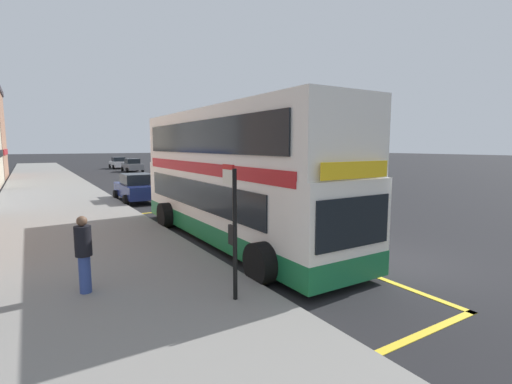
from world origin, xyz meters
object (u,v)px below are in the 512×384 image
object	(u,v)px
parked_car_grey_behind	(132,165)
pedestrian_waiting_near_sign	(84,251)
parked_car_navy_across	(137,188)
parked_car_white_far	(118,163)
double_decker_bus	(232,180)
bus_stop_sign	(233,221)

from	to	relation	value
parked_car_grey_behind	pedestrian_waiting_near_sign	size ratio (longest dim) A/B	2.55
parked_car_navy_across	parked_car_white_far	size ratio (longest dim) A/B	1.00
parked_car_navy_across	parked_car_white_far	xyz separation A→B (m)	(5.59, 32.95, 0.00)
parked_car_navy_across	parked_car_grey_behind	bearing A→B (deg)	74.50
double_decker_bus	parked_car_navy_across	distance (m)	10.77
double_decker_bus	parked_car_navy_across	size ratio (longest dim) A/B	2.63
double_decker_bus	parked_car_white_far	distance (m)	43.94
pedestrian_waiting_near_sign	parked_car_grey_behind	bearing A→B (deg)	75.38
parked_car_navy_across	pedestrian_waiting_near_sign	world-z (taller)	pedestrian_waiting_near_sign
bus_stop_sign	parked_car_grey_behind	bearing A→B (deg)	79.44
parked_car_grey_behind	pedestrian_waiting_near_sign	bearing A→B (deg)	73.14
parked_car_white_far	pedestrian_waiting_near_sign	xyz separation A→B (m)	(-9.98, -46.33, 0.23)
bus_stop_sign	parked_car_grey_behind	xyz separation A→B (m)	(7.58, 40.66, -0.93)
double_decker_bus	bus_stop_sign	bearing A→B (deg)	-117.91
double_decker_bus	bus_stop_sign	distance (m)	5.20
pedestrian_waiting_near_sign	parked_car_navy_across	bearing A→B (deg)	71.81
bus_stop_sign	pedestrian_waiting_near_sign	bearing A→B (deg)	143.23
parked_car_grey_behind	parked_car_white_far	size ratio (longest dim) A/B	1.00
parked_car_grey_behind	pedestrian_waiting_near_sign	xyz separation A→B (m)	(-10.11, -38.77, 0.23)
parked_car_grey_behind	parked_car_white_far	xyz separation A→B (m)	(-0.13, 7.56, 0.00)
double_decker_bus	parked_car_navy_across	xyz separation A→B (m)	(-0.57, 10.68, -1.26)
bus_stop_sign	parked_car_grey_behind	world-z (taller)	bus_stop_sign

